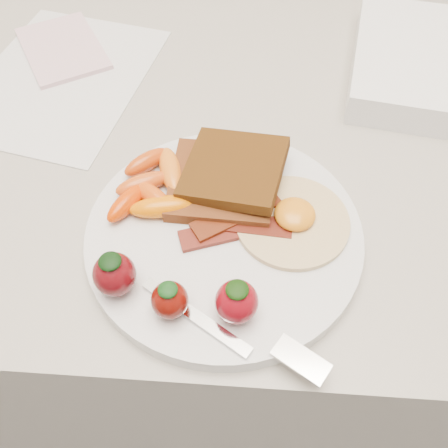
{
  "coord_description": "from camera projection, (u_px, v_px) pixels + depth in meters",
  "views": [
    {
      "loc": [
        0.03,
        1.27,
        1.31
      ],
      "look_at": [
        0.01,
        1.55,
        0.93
      ],
      "focal_mm": 40.0,
      "sensor_mm": 36.0,
      "label": 1
    }
  ],
  "objects": [
    {
      "name": "counter",
      "position": [
        225.0,
        305.0,
        0.95
      ],
      "size": [
        2.0,
        0.6,
        0.9
      ],
      "primitive_type": "cube",
      "color": "gray",
      "rests_on": "ground"
    },
    {
      "name": "plate",
      "position": [
        224.0,
        235.0,
        0.49
      ],
      "size": [
        0.27,
        0.27,
        0.02
      ],
      "primitive_type": "cylinder",
      "color": "silver",
      "rests_on": "counter"
    },
    {
      "name": "toast_lower",
      "position": [
        221.0,
        182.0,
        0.51
      ],
      "size": [
        0.11,
        0.11,
        0.01
      ],
      "primitive_type": "cube",
      "rotation": [
        0.0,
        0.0,
        -0.04
      ],
      "color": "#381E09",
      "rests_on": "plate"
    },
    {
      "name": "toast_upper",
      "position": [
        234.0,
        169.0,
        0.5
      ],
      "size": [
        0.11,
        0.11,
        0.02
      ],
      "primitive_type": "cube",
      "rotation": [
        0.0,
        -0.1,
        -0.2
      ],
      "color": "#321E0C",
      "rests_on": "toast_lower"
    },
    {
      "name": "fried_egg",
      "position": [
        293.0,
        219.0,
        0.49
      ],
      "size": [
        0.14,
        0.14,
        0.02
      ],
      "color": "beige",
      "rests_on": "plate"
    },
    {
      "name": "bacon_strips",
      "position": [
        236.0,
        223.0,
        0.48
      ],
      "size": [
        0.11,
        0.08,
        0.01
      ],
      "color": "#370908",
      "rests_on": "plate"
    },
    {
      "name": "baby_carrots",
      "position": [
        152.0,
        187.0,
        0.5
      ],
      "size": [
        0.09,
        0.11,
        0.02
      ],
      "color": "#CB4D14",
      "rests_on": "plate"
    },
    {
      "name": "strawberries",
      "position": [
        172.0,
        290.0,
        0.42
      ],
      "size": [
        0.14,
        0.06,
        0.05
      ],
      "color": "#52080D",
      "rests_on": "plate"
    },
    {
      "name": "fork",
      "position": [
        242.0,
        335.0,
        0.42
      ],
      "size": [
        0.17,
        0.09,
        0.0
      ],
      "color": "silver",
      "rests_on": "plate"
    },
    {
      "name": "paper_sheet",
      "position": [
        61.0,
        79.0,
        0.65
      ],
      "size": [
        0.26,
        0.31,
        0.0
      ],
      "primitive_type": "cube",
      "rotation": [
        0.0,
        0.0,
        -0.21
      ],
      "color": "silver",
      "rests_on": "counter"
    },
    {
      "name": "notepad",
      "position": [
        62.0,
        48.0,
        0.68
      ],
      "size": [
        0.16,
        0.17,
        0.01
      ],
      "primitive_type": "cube",
      "rotation": [
        0.0,
        0.0,
        0.54
      ],
      "color": "beige",
      "rests_on": "paper_sheet"
    }
  ]
}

